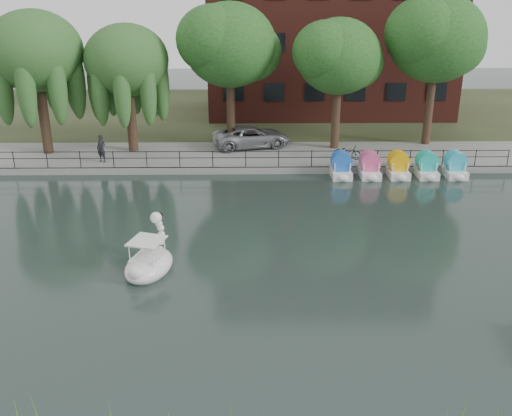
{
  "coord_description": "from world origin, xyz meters",
  "views": [
    {
      "loc": [
        0.18,
        -19.96,
        10.69
      ],
      "look_at": [
        0.5,
        4.0,
        1.3
      ],
      "focal_mm": 40.0,
      "sensor_mm": 36.0,
      "label": 1
    }
  ],
  "objects_px": {
    "minivan": "(252,135)",
    "swan_boat": "(149,261)",
    "bicycle": "(347,151)",
    "pedestrian": "(101,146)"
  },
  "relations": [
    {
      "from": "minivan",
      "to": "swan_boat",
      "type": "bearing_deg",
      "value": 152.27
    },
    {
      "from": "minivan",
      "to": "bicycle",
      "type": "xyz_separation_m",
      "value": [
        6.06,
        -2.89,
        -0.33
      ]
    },
    {
      "from": "bicycle",
      "to": "swan_boat",
      "type": "bearing_deg",
      "value": 164.42
    },
    {
      "from": "minivan",
      "to": "swan_boat",
      "type": "xyz_separation_m",
      "value": [
        -4.17,
        -17.32,
        -0.74
      ]
    },
    {
      "from": "bicycle",
      "to": "pedestrian",
      "type": "relative_size",
      "value": 0.87
    },
    {
      "from": "bicycle",
      "to": "pedestrian",
      "type": "xyz_separation_m",
      "value": [
        -15.39,
        -0.47,
        0.49
      ]
    },
    {
      "from": "minivan",
      "to": "pedestrian",
      "type": "bearing_deg",
      "value": 95.66
    },
    {
      "from": "bicycle",
      "to": "swan_boat",
      "type": "relative_size",
      "value": 0.57
    },
    {
      "from": "pedestrian",
      "to": "swan_boat",
      "type": "distance_m",
      "value": 14.9
    },
    {
      "from": "bicycle",
      "to": "swan_boat",
      "type": "xyz_separation_m",
      "value": [
        -10.23,
        -14.43,
        -0.41
      ]
    }
  ]
}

